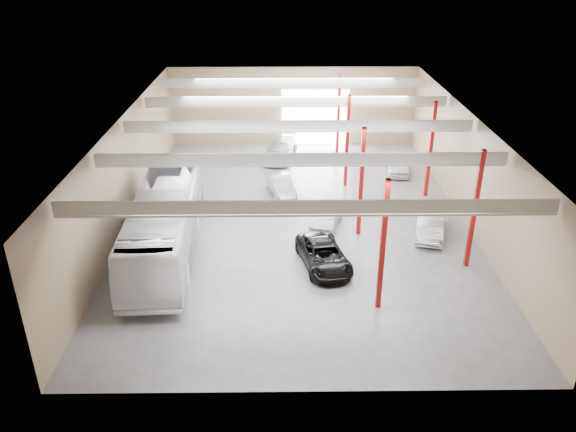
{
  "coord_description": "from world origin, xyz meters",
  "views": [
    {
      "loc": [
        -1.07,
        -33.64,
        16.63
      ],
      "look_at": [
        -0.7,
        -3.91,
        2.2
      ],
      "focal_mm": 35.0,
      "sensor_mm": 36.0,
      "label": 1
    }
  ],
  "objects_px": {
    "car_row_a": "(326,215)",
    "car_right_far": "(398,164)",
    "black_sedan": "(324,255)",
    "car_row_b": "(281,185)",
    "car_row_c": "(281,150)",
    "car_right_near": "(430,223)",
    "coach_bus": "(165,222)"
  },
  "relations": [
    {
      "from": "car_row_b",
      "to": "car_right_far",
      "type": "height_order",
      "value": "car_right_far"
    },
    {
      "from": "car_right_far",
      "to": "car_row_a",
      "type": "bearing_deg",
      "value": -116.96
    },
    {
      "from": "car_row_a",
      "to": "car_right_far",
      "type": "bearing_deg",
      "value": 71.82
    },
    {
      "from": "car_row_a",
      "to": "car_right_near",
      "type": "bearing_deg",
      "value": 4.55
    },
    {
      "from": "coach_bus",
      "to": "black_sedan",
      "type": "xyz_separation_m",
      "value": [
        9.22,
        -1.8,
        -1.26
      ]
    },
    {
      "from": "coach_bus",
      "to": "car_row_a",
      "type": "distance_m",
      "value": 10.38
    },
    {
      "from": "car_row_b",
      "to": "car_row_c",
      "type": "relative_size",
      "value": 0.78
    },
    {
      "from": "coach_bus",
      "to": "car_right_far",
      "type": "bearing_deg",
      "value": 35.54
    },
    {
      "from": "coach_bus",
      "to": "car_right_near",
      "type": "bearing_deg",
      "value": 4.33
    },
    {
      "from": "black_sedan",
      "to": "car_row_c",
      "type": "distance_m",
      "value": 18.16
    },
    {
      "from": "car_row_c",
      "to": "car_row_a",
      "type": "bearing_deg",
      "value": -65.78
    },
    {
      "from": "coach_bus",
      "to": "black_sedan",
      "type": "bearing_deg",
      "value": -13.95
    },
    {
      "from": "car_row_a",
      "to": "car_right_far",
      "type": "height_order",
      "value": "car_right_far"
    },
    {
      "from": "car_right_far",
      "to": "coach_bus",
      "type": "bearing_deg",
      "value": -134.12
    },
    {
      "from": "black_sedan",
      "to": "car_row_a",
      "type": "relative_size",
      "value": 1.22
    },
    {
      "from": "car_right_far",
      "to": "car_row_c",
      "type": "bearing_deg",
      "value": 168.02
    },
    {
      "from": "coach_bus",
      "to": "car_right_far",
      "type": "distance_m",
      "value": 20.74
    },
    {
      "from": "black_sedan",
      "to": "car_right_near",
      "type": "xyz_separation_m",
      "value": [
        7.0,
        3.86,
        0.06
      ]
    },
    {
      "from": "black_sedan",
      "to": "car_row_b",
      "type": "height_order",
      "value": "black_sedan"
    },
    {
      "from": "black_sedan",
      "to": "car_row_c",
      "type": "height_order",
      "value": "car_row_c"
    },
    {
      "from": "car_row_a",
      "to": "coach_bus",
      "type": "bearing_deg",
      "value": -144.52
    },
    {
      "from": "car_row_a",
      "to": "car_right_far",
      "type": "xyz_separation_m",
      "value": [
        6.49,
        9.47,
        0.02
      ]
    },
    {
      "from": "car_row_b",
      "to": "black_sedan",
      "type": "bearing_deg",
      "value": -91.39
    },
    {
      "from": "black_sedan",
      "to": "car_right_near",
      "type": "height_order",
      "value": "car_right_near"
    },
    {
      "from": "car_row_c",
      "to": "car_right_near",
      "type": "height_order",
      "value": "car_row_c"
    },
    {
      "from": "coach_bus",
      "to": "black_sedan",
      "type": "distance_m",
      "value": 9.48
    },
    {
      "from": "car_row_a",
      "to": "car_right_far",
      "type": "relative_size",
      "value": 0.98
    },
    {
      "from": "black_sedan",
      "to": "coach_bus",
      "type": "bearing_deg",
      "value": 156.69
    },
    {
      "from": "black_sedan",
      "to": "car_row_a",
      "type": "xyz_separation_m",
      "value": [
        0.51,
        5.2,
        0.0
      ]
    },
    {
      "from": "car_row_b",
      "to": "car_row_a",
      "type": "bearing_deg",
      "value": -75.06
    },
    {
      "from": "car_row_a",
      "to": "car_right_near",
      "type": "relative_size",
      "value": 0.9
    },
    {
      "from": "car_row_a",
      "to": "car_row_c",
      "type": "relative_size",
      "value": 0.77
    }
  ]
}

